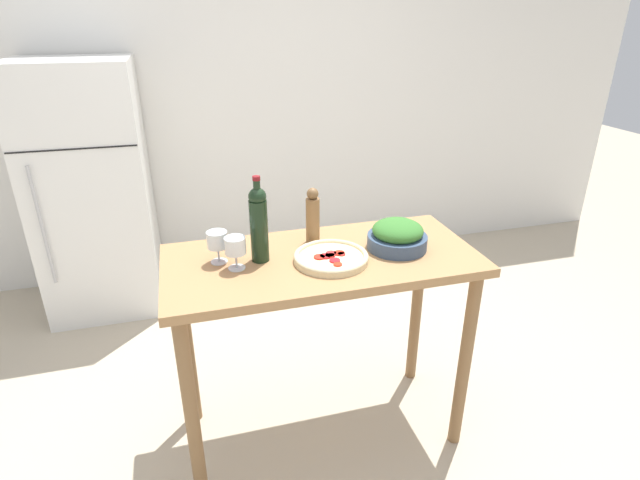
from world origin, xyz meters
TOP-DOWN VIEW (x-y plane):
  - ground_plane at (0.00, 0.00)m, footprint 14.00×14.00m
  - wall_back at (0.00, 1.95)m, footprint 6.40×0.06m
  - refrigerator at (-1.10, 1.57)m, footprint 0.70×0.69m
  - prep_counter at (0.00, 0.00)m, footprint 1.30×0.60m
  - wine_bottle at (-0.25, 0.03)m, footprint 0.07×0.07m
  - wine_glass_near at (-0.35, -0.01)m, footprint 0.08×0.08m
  - wine_glass_far at (-0.42, 0.06)m, footprint 0.08×0.08m
  - pepper_mill at (0.00, 0.15)m, footprint 0.06×0.06m
  - salad_bowl at (0.33, -0.01)m, footprint 0.25×0.25m
  - homemade_pizza at (0.02, -0.05)m, footprint 0.30×0.30m

SIDE VIEW (x-z plane):
  - ground_plane at x=0.00m, z-range 0.00..0.00m
  - prep_counter at x=0.00m, z-range 0.32..1.27m
  - refrigerator at x=-1.10m, z-range 0.00..1.63m
  - homemade_pizza at x=0.02m, z-range 0.94..0.98m
  - salad_bowl at x=0.33m, z-range 0.94..1.07m
  - wine_glass_near at x=-0.35m, z-range 0.97..1.10m
  - wine_glass_far at x=-0.42m, z-range 0.97..1.11m
  - pepper_mill at x=0.00m, z-range 0.94..1.19m
  - wine_bottle at x=-0.25m, z-range 0.93..1.29m
  - wall_back at x=0.00m, z-range 0.00..2.60m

